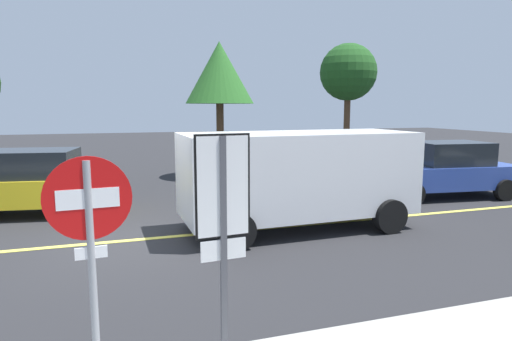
# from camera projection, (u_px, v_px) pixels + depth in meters

# --- Properties ---
(ground_plane) EXTENTS (80.00, 80.00, 0.00)m
(ground_plane) POSITION_uv_depth(u_px,v_px,m) (128.00, 241.00, 9.07)
(ground_plane) COLOR #262628
(lane_marking_centre) EXTENTS (28.00, 0.16, 0.01)m
(lane_marking_centre) POSITION_uv_depth(u_px,v_px,m) (264.00, 228.00, 9.98)
(lane_marking_centre) COLOR #E0D14C
(stop_sign) EXTENTS (0.76, 0.08, 2.34)m
(stop_sign) POSITION_uv_depth(u_px,v_px,m) (90.00, 238.00, 3.92)
(stop_sign) COLOR gray
(stop_sign) RESTS_ON ground_plane
(speed_limit_sign) EXTENTS (0.54, 0.06, 2.52)m
(speed_limit_sign) POSITION_uv_depth(u_px,v_px,m) (223.00, 214.00, 4.12)
(speed_limit_sign) COLOR #4C4C51
(speed_limit_sign) RESTS_ON ground_plane
(white_van) EXTENTS (5.26, 2.39, 2.20)m
(white_van) POSITION_uv_depth(u_px,v_px,m) (297.00, 174.00, 9.81)
(white_van) COLOR white
(white_van) RESTS_ON ground_plane
(car_yellow_near_curb) EXTENTS (4.50, 2.51, 1.68)m
(car_yellow_near_curb) POSITION_uv_depth(u_px,v_px,m) (28.00, 183.00, 11.18)
(car_yellow_near_curb) COLOR gold
(car_yellow_near_curb) RESTS_ON ground_plane
(car_blue_behind_van) EXTENTS (4.56, 2.37, 1.70)m
(car_blue_behind_van) POSITION_uv_depth(u_px,v_px,m) (444.00, 170.00, 13.43)
(car_blue_behind_van) COLOR #2D479E
(car_blue_behind_van) RESTS_ON ground_plane
(tree_left_verge) EXTENTS (2.66, 2.66, 5.26)m
(tree_left_verge) POSITION_uv_depth(u_px,v_px,m) (219.00, 74.00, 16.82)
(tree_left_verge) COLOR #513823
(tree_left_verge) RESTS_ON ground_plane
(tree_right_verge) EXTENTS (2.52, 2.52, 5.56)m
(tree_right_verge) POSITION_uv_depth(u_px,v_px,m) (348.00, 73.00, 19.37)
(tree_right_verge) COLOR #513823
(tree_right_verge) RESTS_ON ground_plane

